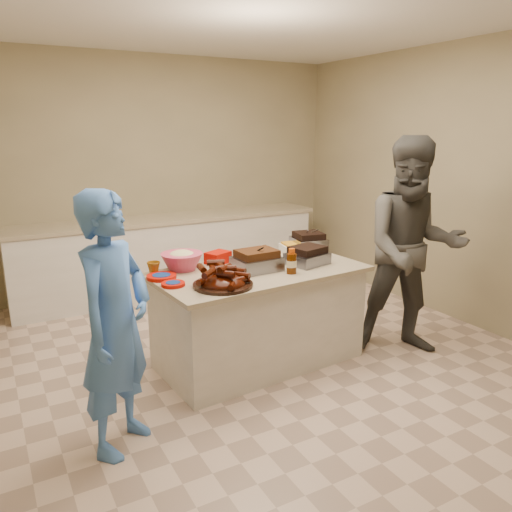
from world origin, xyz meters
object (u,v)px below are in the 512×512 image
guest_gray (404,349)px  coleslaw_bowl (182,269)px  bbq_bottle_b (292,273)px  guest_blue (124,443)px  roasting_pan (308,250)px  rib_platter (223,286)px  island (259,361)px  bbq_bottle_a (291,273)px  plastic_cup (154,274)px  mustard_bottle (238,268)px

guest_gray → coleslaw_bowl: bearing=-171.0°
bbq_bottle_b → guest_blue: bearing=-166.2°
roasting_pan → guest_blue: bearing=-144.9°
rib_platter → roasting_pan: (1.16, 0.60, 0.00)m
island → roasting_pan: bearing=21.7°
roasting_pan → bbq_bottle_a: bbq_bottle_a is taller
plastic_cup → guest_gray: (2.00, -0.72, -0.80)m
island → bbq_bottle_a: 0.84m
mustard_bottle → guest_gray: size_ratio=0.06×
roasting_pan → plastic_cup: size_ratio=2.74×
island → guest_blue: (-1.28, -0.57, 0.00)m
coleslaw_bowl → mustard_bottle: coleslaw_bowl is taller
roasting_pan → rib_platter: bearing=-142.3°
roasting_pan → bbq_bottle_a: 0.80m
bbq_bottle_b → guest_gray: 1.34m
mustard_bottle → guest_blue: bearing=-148.7°
mustard_bottle → plastic_cup: (-0.65, 0.16, 0.00)m
guest_gray → bbq_bottle_a: bearing=-160.0°
roasting_pan → coleslaw_bowl: coleslaw_bowl is taller
mustard_bottle → guest_gray: mustard_bottle is taller
guest_blue → guest_gray: size_ratio=0.86×
guest_gray → island: bearing=-167.9°
rib_platter → island: bearing=29.8°
coleslaw_bowl → mustard_bottle: bearing=-21.7°
roasting_pan → plastic_cup: bearing=-167.4°
roasting_pan → coleslaw_bowl: bearing=-167.3°
rib_platter → plastic_cup: (-0.34, 0.54, 0.00)m
roasting_pan → plastic_cup: 1.50m
roasting_pan → guest_gray: size_ratio=0.15×
bbq_bottle_a → mustard_bottle: bearing=129.1°
coleslaw_bowl → rib_platter: bearing=-79.6°
roasting_pan → guest_blue: (-2.00, -0.93, -0.80)m
bbq_bottle_a → rib_platter: bearing=-176.7°
roasting_pan → bbq_bottle_b: size_ratio=1.42×
bbq_bottle_a → bbq_bottle_b: bearing=-1.5°
coleslaw_bowl → guest_blue: (-0.74, -0.87, -0.80)m
bbq_bottle_a → bbq_bottle_b: same height
island → coleslaw_bowl: (-0.54, 0.30, 0.80)m
plastic_cup → guest_blue: plastic_cup is taller
rib_platter → mustard_bottle: (0.32, 0.38, 0.00)m
plastic_cup → bbq_bottle_a: bearing=-28.5°
bbq_bottle_b → guest_blue: 1.70m
rib_platter → coleslaw_bowl: bearing=100.4°
rib_platter → plastic_cup: size_ratio=4.23×
mustard_bottle → guest_gray: bearing=-22.6°
bbq_bottle_b → guest_gray: size_ratio=0.11×
coleslaw_bowl → guest_gray: 2.07m
roasting_pan → guest_gray: bearing=-46.9°
bbq_bottle_b → mustard_bottle: 0.46m
roasting_pan → guest_blue: size_ratio=0.18×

